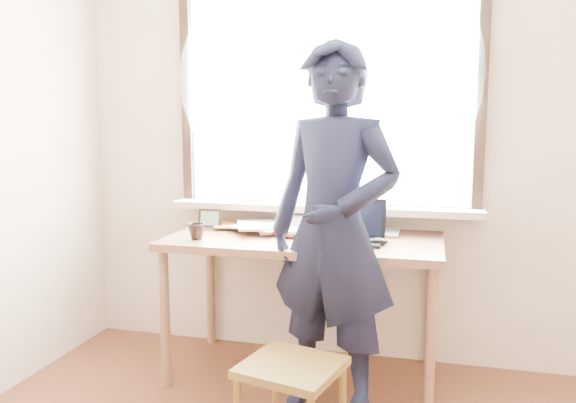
% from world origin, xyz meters
% --- Properties ---
extents(room_shell, '(3.52, 4.02, 2.61)m').
position_xyz_m(room_shell, '(-0.02, 0.20, 1.64)').
color(room_shell, beige).
rests_on(room_shell, ground).
extents(desk, '(1.50, 0.75, 0.80)m').
position_xyz_m(desk, '(-0.25, 1.63, 0.72)').
color(desk, '#895E44').
rests_on(desk, ground).
extents(laptop, '(0.33, 0.27, 0.22)m').
position_xyz_m(laptop, '(0.03, 1.60, 0.86)').
color(laptop, black).
rests_on(laptop, desk).
extents(mug_white, '(0.12, 0.12, 0.09)m').
position_xyz_m(mug_white, '(-0.34, 1.78, 0.85)').
color(mug_white, white).
rests_on(mug_white, desk).
extents(mug_dark, '(0.12, 0.12, 0.09)m').
position_xyz_m(mug_dark, '(-0.80, 1.42, 0.85)').
color(mug_dark, black).
rests_on(mug_dark, desk).
extents(mouse, '(0.10, 0.07, 0.04)m').
position_xyz_m(mouse, '(0.17, 1.53, 0.82)').
color(mouse, black).
rests_on(mouse, desk).
extents(desk_clutter, '(0.77, 0.51, 0.05)m').
position_xyz_m(desk_clutter, '(-0.53, 1.82, 0.83)').
color(desk_clutter, gold).
rests_on(desk_clutter, desk).
extents(book_a, '(0.34, 0.36, 0.03)m').
position_xyz_m(book_a, '(-0.64, 1.89, 0.82)').
color(book_a, white).
rests_on(book_a, desk).
extents(book_b, '(0.16, 0.22, 0.02)m').
position_xyz_m(book_b, '(0.10, 1.83, 0.81)').
color(book_b, white).
rests_on(book_b, desk).
extents(picture_frame, '(0.14, 0.03, 0.11)m').
position_xyz_m(picture_frame, '(-0.84, 1.73, 0.86)').
color(picture_frame, black).
rests_on(picture_frame, desk).
extents(work_chair, '(0.48, 0.46, 0.41)m').
position_xyz_m(work_chair, '(-0.13, 0.87, 0.34)').
color(work_chair, olive).
rests_on(work_chair, ground).
extents(person, '(0.76, 0.60, 1.82)m').
position_xyz_m(person, '(-0.02, 1.30, 0.91)').
color(person, black).
rests_on(person, ground).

